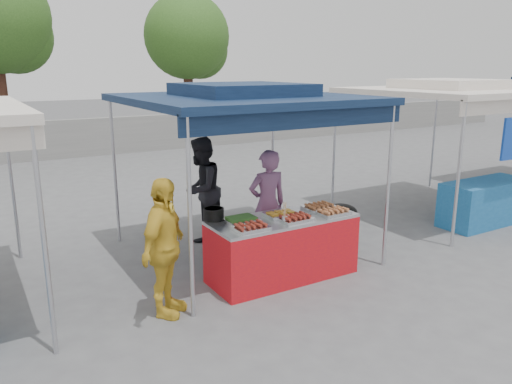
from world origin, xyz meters
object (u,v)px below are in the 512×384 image
vendor_woman (267,204)px  customer_person (164,248)px  wok_burner (341,225)px  helper_man (201,189)px  cooking_pot (214,214)px  vendor_table (282,248)px

vendor_woman → customer_person: 2.18m
wok_burner → vendor_woman: bearing=149.9°
wok_burner → helper_man: 2.32m
cooking_pot → customer_person: customer_person is taller
helper_man → customer_person: bearing=16.8°
cooking_pot → customer_person: 1.08m
vendor_table → helper_man: size_ratio=1.17×
cooking_pot → wok_burner: cooking_pot is taller
wok_burner → helper_man: (-1.49, 1.74, 0.38)m
cooking_pot → vendor_woman: vendor_woman is taller
wok_burner → vendor_woman: size_ratio=0.49×
wok_burner → customer_person: size_ratio=0.50×
cooking_pot → helper_man: bearing=70.8°
helper_man → customer_person: size_ratio=1.05×
wok_burner → vendor_woman: 1.16m
wok_burner → helper_man: size_ratio=0.47×
customer_person → vendor_woman: bearing=-19.6°
cooking_pot → vendor_woman: (1.06, 0.36, -0.11)m
vendor_table → vendor_woman: bearing=73.1°
vendor_table → vendor_woman: 0.88m
helper_man → customer_person: 2.61m
vendor_table → helper_man: 2.04m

